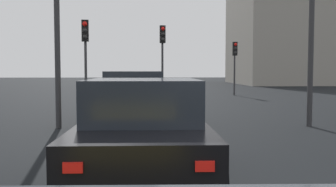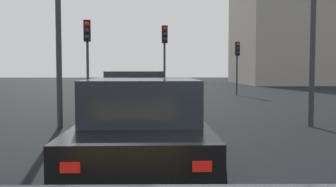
{
  "view_description": "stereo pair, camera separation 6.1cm",
  "coord_description": "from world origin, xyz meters",
  "px_view_note": "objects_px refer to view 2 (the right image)",
  "views": [
    {
      "loc": [
        -4.27,
        1.29,
        1.69
      ],
      "look_at": [
        3.04,
        1.0,
        1.24
      ],
      "focal_mm": 41.47,
      "sensor_mm": 36.0,
      "label": 1
    },
    {
      "loc": [
        -4.27,
        1.23,
        1.69
      ],
      "look_at": [
        3.04,
        1.0,
        1.24
      ],
      "focal_mm": 41.47,
      "sensor_mm": 36.0,
      "label": 2
    }
  ],
  "objects_px": {
    "car_black_right_second": "(143,130)",
    "traffic_light_far_left": "(237,57)",
    "traffic_light_near_right": "(165,47)",
    "traffic_light_near_left": "(87,45)",
    "car_beige_right_lead": "(136,99)"
  },
  "relations": [
    {
      "from": "traffic_light_near_left",
      "to": "traffic_light_far_left",
      "type": "distance_m",
      "value": 12.05
    },
    {
      "from": "car_beige_right_lead",
      "to": "traffic_light_near_left",
      "type": "xyz_separation_m",
      "value": [
        4.6,
        2.28,
        1.94
      ]
    },
    {
      "from": "traffic_light_far_left",
      "to": "traffic_light_near_left",
      "type": "bearing_deg",
      "value": -49.41
    },
    {
      "from": "traffic_light_near_right",
      "to": "car_black_right_second",
      "type": "bearing_deg",
      "value": -11.32
    },
    {
      "from": "traffic_light_near_left",
      "to": "traffic_light_far_left",
      "type": "xyz_separation_m",
      "value": [
        8.79,
        -8.24,
        -0.19
      ]
    },
    {
      "from": "car_beige_right_lead",
      "to": "car_black_right_second",
      "type": "xyz_separation_m",
      "value": [
        -5.88,
        -0.4,
        -0.04
      ]
    },
    {
      "from": "car_beige_right_lead",
      "to": "traffic_light_near_right",
      "type": "height_order",
      "value": "traffic_light_near_right"
    },
    {
      "from": "traffic_light_near_left",
      "to": "traffic_light_near_right",
      "type": "relative_size",
      "value": 0.95
    },
    {
      "from": "traffic_light_near_left",
      "to": "traffic_light_far_left",
      "type": "relative_size",
      "value": 1.08
    },
    {
      "from": "car_black_right_second",
      "to": "traffic_light_far_left",
      "type": "xyz_separation_m",
      "value": [
        19.27,
        -5.56,
        1.79
      ]
    },
    {
      "from": "car_black_right_second",
      "to": "traffic_light_near_right",
      "type": "bearing_deg",
      "value": -2.94
    },
    {
      "from": "car_beige_right_lead",
      "to": "traffic_light_near_right",
      "type": "bearing_deg",
      "value": -7.32
    },
    {
      "from": "car_beige_right_lead",
      "to": "traffic_light_far_left",
      "type": "xyz_separation_m",
      "value": [
        13.39,
        -5.96,
        1.75
      ]
    },
    {
      "from": "car_black_right_second",
      "to": "traffic_light_near_left",
      "type": "height_order",
      "value": "traffic_light_near_left"
    },
    {
      "from": "traffic_light_near_left",
      "to": "traffic_light_near_right",
      "type": "height_order",
      "value": "traffic_light_near_right"
    }
  ]
}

